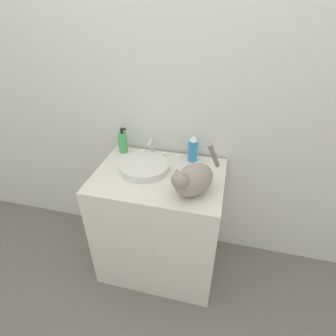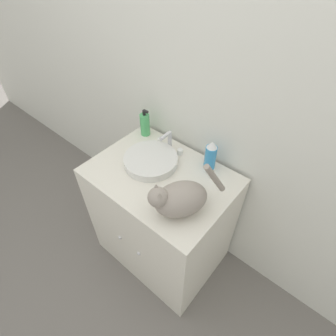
% 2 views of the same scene
% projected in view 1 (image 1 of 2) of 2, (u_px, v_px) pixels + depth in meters
% --- Properties ---
extents(ground_plane, '(8.00, 8.00, 0.00)m').
position_uv_depth(ground_plane, '(150.00, 294.00, 1.79)').
color(ground_plane, slate).
extents(wall_back, '(6.00, 0.05, 2.50)m').
position_uv_depth(wall_back, '(172.00, 85.00, 1.60)').
color(wall_back, silver).
rests_on(wall_back, ground_plane).
extents(vanity_cabinet, '(0.78, 0.58, 0.81)m').
position_uv_depth(vanity_cabinet, '(160.00, 223.00, 1.80)').
color(vanity_cabinet, silver).
rests_on(vanity_cabinet, ground_plane).
extents(sink_basin, '(0.30, 0.30, 0.05)m').
position_uv_depth(sink_basin, '(145.00, 167.00, 1.61)').
color(sink_basin, silver).
rests_on(sink_basin, vanity_cabinet).
extents(faucet, '(0.19, 0.10, 0.13)m').
position_uv_depth(faucet, '(152.00, 150.00, 1.72)').
color(faucet, silver).
rests_on(faucet, vanity_cabinet).
extents(cat, '(0.27, 0.35, 0.26)m').
position_uv_depth(cat, '(193.00, 179.00, 1.38)').
color(cat, gray).
rests_on(cat, vanity_cabinet).
extents(soap_bottle, '(0.06, 0.06, 0.18)m').
position_uv_depth(soap_bottle, '(123.00, 142.00, 1.77)').
color(soap_bottle, '#4CB266').
rests_on(soap_bottle, vanity_cabinet).
extents(spray_bottle, '(0.06, 0.06, 0.18)m').
position_uv_depth(spray_bottle, '(193.00, 148.00, 1.67)').
color(spray_bottle, '#338CCC').
rests_on(spray_bottle, vanity_cabinet).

